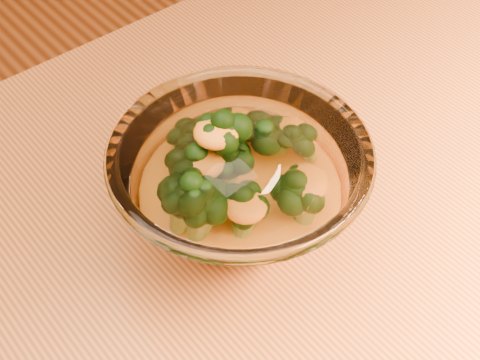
% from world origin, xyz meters
% --- Properties ---
extents(glass_bowl, '(0.21, 0.21, 0.09)m').
position_xyz_m(glass_bowl, '(0.06, 0.10, 0.80)').
color(glass_bowl, white).
rests_on(glass_bowl, table).
extents(cheese_sauce, '(0.12, 0.12, 0.03)m').
position_xyz_m(cheese_sauce, '(0.06, 0.10, 0.78)').
color(cheese_sauce, orange).
rests_on(cheese_sauce, glass_bowl).
extents(broccoli_heap, '(0.14, 0.14, 0.08)m').
position_xyz_m(broccoli_heap, '(0.05, 0.10, 0.81)').
color(broccoli_heap, black).
rests_on(broccoli_heap, cheese_sauce).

